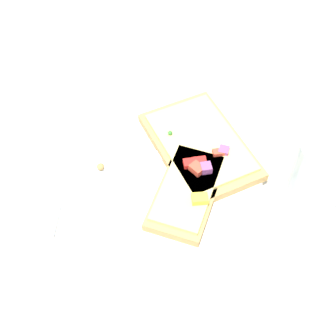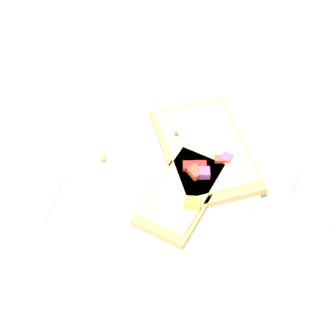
# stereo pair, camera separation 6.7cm
# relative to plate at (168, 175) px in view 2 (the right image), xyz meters

# --- Properties ---
(ground_plane) EXTENTS (4.00, 4.00, 0.00)m
(ground_plane) POSITION_rel_plate_xyz_m (0.00, 0.00, -0.01)
(ground_plane) COLOR #BCB29E
(plate) EXTENTS (0.27, 0.27, 0.01)m
(plate) POSITION_rel_plate_xyz_m (0.00, 0.00, 0.00)
(plate) COLOR white
(plate) RESTS_ON ground
(fork) EXTENTS (0.22, 0.07, 0.01)m
(fork) POSITION_rel_plate_xyz_m (0.01, -0.03, 0.01)
(fork) COLOR silver
(fork) RESTS_ON plate
(knife) EXTENTS (0.20, 0.07, 0.01)m
(knife) POSITION_rel_plate_xyz_m (-0.05, 0.02, 0.01)
(knife) COLOR silver
(knife) RESTS_ON plate
(pizza_slice_main) EXTENTS (0.20, 0.22, 0.03)m
(pizza_slice_main) POSITION_rel_plate_xyz_m (0.05, 0.05, 0.02)
(pizza_slice_main) COLOR tan
(pizza_slice_main) RESTS_ON plate
(pizza_slice_corner) EXTENTS (0.12, 0.17, 0.03)m
(pizza_slice_corner) POSITION_rel_plate_xyz_m (0.03, -0.04, 0.02)
(pizza_slice_corner) COLOR tan
(pizza_slice_corner) RESTS_ON plate
(crumb_scatter) EXTENTS (0.11, 0.02, 0.01)m
(crumb_scatter) POSITION_rel_plate_xyz_m (-0.08, -0.00, 0.01)
(crumb_scatter) COLOR #A5864B
(crumb_scatter) RESTS_ON plate
(drinking_glass) EXTENTS (0.08, 0.08, 0.10)m
(drinking_glass) POSITION_rel_plate_xyz_m (0.21, -0.01, 0.04)
(drinking_glass) COLOR silver
(drinking_glass) RESTS_ON ground
(napkin) EXTENTS (0.16, 0.09, 0.01)m
(napkin) POSITION_rel_plate_xyz_m (-0.23, -0.06, -0.00)
(napkin) COLOR silver
(napkin) RESTS_ON ground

